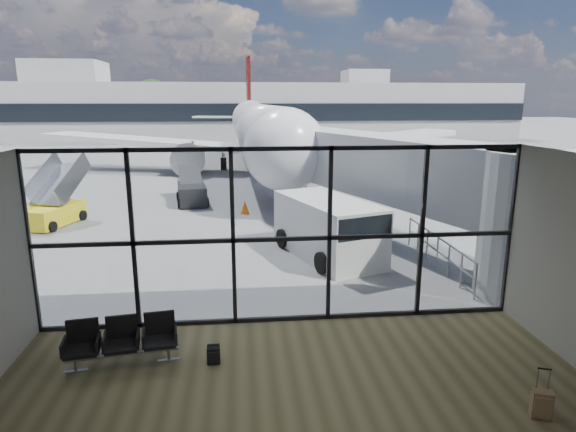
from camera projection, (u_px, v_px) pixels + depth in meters
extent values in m
plane|color=slate|center=(249.00, 154.00, 51.16)|extent=(220.00, 220.00, 0.00)
cube|color=brown|center=(302.00, 419.00, 8.60)|extent=(12.00, 8.00, 0.01)
cube|color=silver|center=(304.00, 169.00, 7.55)|extent=(12.00, 8.00, 0.02)
cube|color=white|center=(282.00, 237.00, 11.94)|extent=(12.00, 0.04, 4.50)
cube|color=black|center=(282.00, 318.00, 12.45)|extent=(12.00, 0.12, 0.10)
cube|color=black|center=(282.00, 239.00, 11.95)|extent=(12.00, 0.12, 0.10)
cube|color=black|center=(281.00, 149.00, 11.43)|extent=(12.00, 0.12, 0.10)
cube|color=black|center=(29.00, 244.00, 11.35)|extent=(0.10, 0.12, 4.50)
cube|color=black|center=(133.00, 241.00, 11.59)|extent=(0.10, 0.12, 4.50)
cube|color=black|center=(233.00, 238.00, 11.82)|extent=(0.10, 0.12, 4.50)
cube|color=black|center=(329.00, 236.00, 12.06)|extent=(0.10, 0.12, 4.50)
cube|color=black|center=(422.00, 233.00, 12.30)|extent=(0.10, 0.12, 4.50)
cube|color=black|center=(511.00, 231.00, 12.53)|extent=(0.10, 0.12, 4.50)
cylinder|color=#A5A8AA|center=(531.00, 225.00, 13.65)|extent=(2.80, 2.80, 4.20)
cube|color=#A5A8AA|center=(374.00, 164.00, 19.95)|extent=(7.45, 14.81, 2.40)
cube|color=#A5A8AA|center=(292.00, 148.00, 26.47)|extent=(2.60, 2.20, 2.60)
cylinder|color=gray|center=(278.00, 186.00, 26.88)|extent=(0.20, 0.20, 1.80)
cylinder|color=gray|center=(306.00, 186.00, 27.03)|extent=(0.20, 0.20, 1.80)
cylinder|color=black|center=(292.00, 197.00, 27.11)|extent=(1.80, 0.56, 0.56)
cylinder|color=gray|center=(475.00, 281.00, 13.66)|extent=(0.06, 0.06, 1.10)
cylinder|color=gray|center=(461.00, 271.00, 14.54)|extent=(0.06, 0.06, 1.10)
cylinder|color=gray|center=(448.00, 261.00, 15.41)|extent=(0.06, 0.06, 1.10)
cylinder|color=gray|center=(437.00, 252.00, 16.28)|extent=(0.06, 0.06, 1.10)
cylinder|color=gray|center=(427.00, 245.00, 17.15)|extent=(0.06, 0.06, 1.10)
cylinder|color=gray|center=(418.00, 238.00, 18.02)|extent=(0.06, 0.06, 1.10)
cylinder|color=gray|center=(410.00, 231.00, 18.89)|extent=(0.06, 0.06, 1.10)
cylinder|color=gray|center=(438.00, 237.00, 16.15)|extent=(0.06, 5.40, 0.06)
cylinder|color=gray|center=(437.00, 251.00, 16.26)|extent=(0.06, 5.40, 0.06)
cube|color=#B5B4B0|center=(245.00, 111.00, 71.51)|extent=(80.00, 12.00, 8.00)
cube|color=black|center=(245.00, 112.00, 65.61)|extent=(80.00, 0.20, 2.40)
cube|color=#B5B4B0|center=(66.00, 72.00, 67.77)|extent=(10.00, 8.00, 3.00)
cube|color=#B5B4B0|center=(364.00, 77.00, 72.12)|extent=(6.00, 6.00, 2.00)
cylinder|color=#382619|center=(3.00, 126.00, 77.92)|extent=(0.50, 0.50, 3.06)
sphere|color=black|center=(0.00, 103.00, 77.05)|extent=(5.61, 5.61, 5.61)
cylinder|color=#382619|center=(42.00, 125.00, 78.47)|extent=(0.50, 0.50, 3.42)
sphere|color=black|center=(39.00, 99.00, 77.50)|extent=(6.27, 6.27, 6.27)
cylinder|color=#382619|center=(80.00, 127.00, 79.15)|extent=(0.50, 0.50, 2.70)
sphere|color=black|center=(78.00, 106.00, 78.38)|extent=(4.95, 4.95, 4.95)
cylinder|color=#382619|center=(117.00, 126.00, 79.69)|extent=(0.50, 0.50, 3.06)
sphere|color=black|center=(115.00, 103.00, 78.82)|extent=(5.61, 5.61, 5.61)
cylinder|color=#382619|center=(154.00, 124.00, 80.24)|extent=(0.50, 0.50, 3.42)
sphere|color=black|center=(153.00, 99.00, 79.27)|extent=(6.27, 6.27, 6.27)
cube|color=gray|center=(123.00, 354.00, 10.28)|extent=(2.32, 0.41, 0.04)
cube|color=black|center=(82.00, 350.00, 10.05)|extent=(0.74, 0.70, 0.08)
cube|color=black|center=(83.00, 332.00, 10.27)|extent=(0.66, 0.16, 0.58)
cube|color=black|center=(122.00, 346.00, 10.24)|extent=(0.74, 0.70, 0.08)
cube|color=black|center=(122.00, 328.00, 10.45)|extent=(0.66, 0.16, 0.58)
cube|color=black|center=(160.00, 342.00, 10.42)|extent=(0.74, 0.70, 0.08)
cube|color=black|center=(160.00, 324.00, 10.64)|extent=(0.66, 0.16, 0.58)
cylinder|color=gray|center=(75.00, 366.00, 10.09)|extent=(0.06, 0.06, 0.26)
cylinder|color=gray|center=(169.00, 355.00, 10.53)|extent=(0.06, 0.06, 0.26)
cube|color=black|center=(214.00, 355.00, 10.38)|extent=(0.28, 0.18, 0.38)
cube|color=black|center=(213.00, 358.00, 10.28)|extent=(0.23, 0.06, 0.26)
cylinder|color=black|center=(213.00, 345.00, 10.42)|extent=(0.26, 0.08, 0.07)
cube|color=#886D4C|center=(542.00, 404.00, 8.58)|extent=(0.39, 0.31, 0.51)
cube|color=#886D4C|center=(543.00, 408.00, 8.47)|extent=(0.28, 0.13, 0.38)
cylinder|color=gray|center=(537.00, 379.00, 8.59)|extent=(0.02, 0.02, 0.43)
cylinder|color=gray|center=(549.00, 380.00, 8.55)|extent=(0.02, 0.02, 0.43)
cube|color=black|center=(545.00, 369.00, 8.52)|extent=(0.22, 0.11, 0.02)
cylinder|color=black|center=(533.00, 412.00, 8.75)|extent=(0.05, 0.06, 0.06)
cylinder|color=black|center=(544.00, 414.00, 8.71)|extent=(0.05, 0.06, 0.06)
cylinder|color=white|center=(261.00, 130.00, 38.81)|extent=(4.87, 32.78, 4.03)
sphere|color=white|center=(285.00, 150.00, 23.05)|extent=(4.03, 4.03, 4.03)
cone|color=white|center=(249.00, 118.00, 57.13)|extent=(4.20, 6.64, 4.03)
cube|color=black|center=(283.00, 137.00, 23.56)|extent=(2.43, 1.37, 0.54)
cube|color=white|center=(146.00, 141.00, 38.94)|extent=(16.72, 8.20, 1.29)
cylinder|color=black|center=(190.00, 157.00, 37.53)|extent=(2.38, 3.76, 2.29)
cube|color=white|center=(219.00, 117.00, 56.14)|extent=(6.25, 3.02, 0.20)
cube|color=white|center=(368.00, 139.00, 41.22)|extent=(16.64, 8.94, 1.29)
cylinder|color=black|center=(332.00, 155.00, 38.93)|extent=(2.38, 3.76, 2.29)
cube|color=white|center=(279.00, 117.00, 57.00)|extent=(6.28, 3.30, 0.20)
cube|color=#4D0D0B|center=(248.00, 86.00, 56.29)|extent=(0.43, 4.15, 6.54)
cylinder|color=gray|center=(280.00, 193.00, 25.74)|extent=(0.22, 0.22, 1.53)
cylinder|color=black|center=(280.00, 200.00, 25.83)|extent=(0.29, 0.77, 0.76)
cylinder|color=black|center=(224.00, 164.00, 39.61)|extent=(0.52, 1.06, 1.05)
cylinder|color=black|center=(297.00, 163.00, 40.36)|extent=(0.52, 1.06, 1.05)
cube|color=silver|center=(327.00, 228.00, 17.46)|extent=(3.59, 5.29, 2.11)
cube|color=black|center=(355.00, 223.00, 15.74)|extent=(2.31, 1.86, 0.74)
cylinder|color=black|center=(323.00, 263.00, 15.78)|extent=(0.49, 0.79, 0.74)
cylinder|color=black|center=(376.00, 254.00, 16.65)|extent=(0.49, 0.79, 0.74)
cylinder|color=black|center=(283.00, 238.00, 18.58)|extent=(0.49, 0.79, 0.74)
cylinder|color=black|center=(330.00, 232.00, 19.45)|extent=(0.49, 0.79, 0.74)
cube|color=black|center=(192.00, 194.00, 26.52)|extent=(1.87, 3.25, 1.02)
cube|color=black|center=(190.00, 177.00, 27.50)|extent=(1.59, 2.71, 1.05)
cylinder|color=black|center=(180.00, 203.00, 25.45)|extent=(0.28, 0.54, 0.51)
cylinder|color=black|center=(207.00, 202.00, 25.80)|extent=(0.28, 0.54, 0.51)
cylinder|color=black|center=(178.00, 196.00, 27.38)|extent=(0.28, 0.54, 0.51)
cylinder|color=black|center=(204.00, 195.00, 27.73)|extent=(0.28, 0.54, 0.51)
cube|color=yellow|center=(50.00, 214.00, 21.98)|extent=(2.55, 3.41, 0.87)
cube|color=gray|center=(60.00, 184.00, 22.52)|extent=(2.17, 2.79, 1.60)
cylinder|color=black|center=(17.00, 225.00, 21.17)|extent=(0.35, 0.52, 0.48)
cylinder|color=black|center=(52.00, 227.00, 20.84)|extent=(0.35, 0.52, 0.48)
cylinder|color=black|center=(50.00, 214.00, 23.23)|extent=(0.35, 0.52, 0.48)
cylinder|color=black|center=(82.00, 215.00, 22.91)|extent=(0.35, 0.52, 0.48)
cube|color=#FF360D|center=(185.00, 204.00, 26.35)|extent=(0.45, 0.45, 0.03)
cone|color=#FF360D|center=(185.00, 199.00, 26.28)|extent=(0.43, 0.43, 0.64)
cube|color=orange|center=(245.00, 213.00, 24.33)|extent=(0.46, 0.46, 0.03)
cone|color=orange|center=(245.00, 207.00, 24.25)|extent=(0.44, 0.44, 0.66)
cube|color=#FF3A0D|center=(340.00, 217.00, 23.42)|extent=(0.39, 0.39, 0.03)
cone|color=#FF3A0D|center=(341.00, 212.00, 23.36)|extent=(0.37, 0.37, 0.55)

